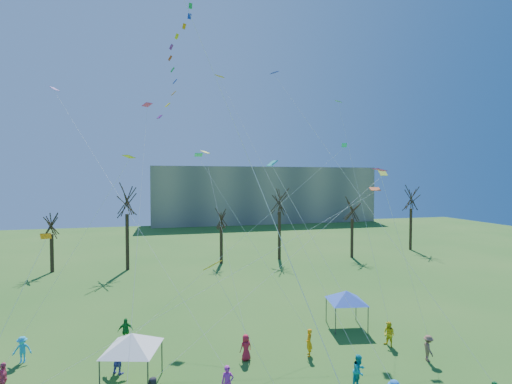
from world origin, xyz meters
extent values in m
cube|color=gray|center=(22.00, 82.00, 7.50)|extent=(60.00, 14.00, 15.00)
cylinder|color=black|center=(-18.23, 36.07, 2.39)|extent=(0.44, 0.44, 4.79)
cylinder|color=black|center=(-9.14, 35.04, 3.61)|extent=(0.44, 0.44, 7.22)
cylinder|color=black|center=(3.15, 35.61, 2.56)|extent=(0.44, 0.44, 5.12)
cylinder|color=black|center=(11.76, 36.06, 3.49)|extent=(0.44, 0.44, 6.97)
cylinder|color=black|center=(22.71, 34.68, 2.90)|extent=(0.44, 0.44, 5.80)
cylinder|color=black|center=(35.12, 37.61, 3.43)|extent=(0.44, 0.44, 6.86)
cylinder|color=white|center=(-0.49, 1.40, 11.91)|extent=(0.02, 0.02, 22.80)
cylinder|color=#3F3F44|center=(-7.66, 6.72, 1.05)|extent=(0.09, 0.09, 2.09)
cylinder|color=#3F3F44|center=(-5.17, 6.04, 1.05)|extent=(0.09, 0.09, 2.09)
cylinder|color=#3F3F44|center=(-6.98, 9.22, 1.05)|extent=(0.09, 0.09, 2.09)
cylinder|color=#3F3F44|center=(-4.48, 8.54, 1.05)|extent=(0.09, 0.09, 2.09)
pyramid|color=white|center=(-6.07, 7.63, 2.54)|extent=(3.85, 3.85, 0.90)
cylinder|color=#3F3F44|center=(8.11, 10.89, 1.02)|extent=(0.08, 0.08, 2.04)
cylinder|color=#3F3F44|center=(10.60, 10.48, 1.02)|extent=(0.08, 0.08, 2.04)
cylinder|color=#3F3F44|center=(8.52, 13.38, 1.02)|extent=(0.08, 0.08, 2.04)
cylinder|color=#3F3F44|center=(11.01, 12.97, 1.02)|extent=(0.08, 0.08, 2.04)
pyramid|color=blue|center=(9.56, 11.93, 2.47)|extent=(3.83, 3.83, 0.87)
imported|color=#AF2BA5|center=(-1.08, 4.97, 0.91)|extent=(0.72, 0.53, 1.83)
imported|color=#0B93A6|center=(6.30, 4.38, 0.91)|extent=(1.09, 1.00, 1.82)
imported|color=brown|center=(12.11, 5.86, 0.83)|extent=(0.91, 1.21, 1.66)
imported|color=#D44670|center=(-12.78, 8.35, 0.89)|extent=(0.78, 1.13, 1.78)
imported|color=#5356B5|center=(-7.06, 9.09, 0.88)|extent=(1.67, 1.27, 1.76)
imported|color=#B4162F|center=(0.76, 8.84, 0.83)|extent=(0.93, 0.74, 1.65)
imported|color=orange|center=(4.93, 8.37, 0.89)|extent=(0.55, 0.72, 1.78)
imported|color=yellow|center=(10.87, 8.23, 0.86)|extent=(0.91, 1.01, 1.71)
imported|color=#1CA7E0|center=(-13.13, 11.95, 0.84)|extent=(1.10, 0.64, 1.68)
imported|color=#1C822D|center=(-7.06, 13.20, 0.90)|extent=(1.10, 0.57, 1.79)
cube|color=orange|center=(-10.21, 7.15, 8.73)|extent=(0.61, 0.67, 0.37)
cylinder|color=white|center=(-11.08, 4.04, 5.01)|extent=(0.01, 0.01, 9.54)
cube|color=#FC2AA3|center=(-5.45, 13.85, 17.09)|extent=(0.79, 0.84, 0.20)
cylinder|color=white|center=(-5.61, 6.85, 9.19)|extent=(0.01, 0.01, 20.81)
cube|color=yellow|center=(-2.06, 3.30, 7.63)|extent=(0.92, 0.90, 0.43)
cylinder|color=white|center=(-0.53, 2.74, 4.47)|extent=(0.01, 0.01, 6.77)
cube|color=#17B29A|center=(3.07, 10.67, 12.80)|extent=(0.84, 0.80, 0.42)
cylinder|color=white|center=(4.87, 6.19, 7.05)|extent=(0.01, 0.01, 14.71)
cube|color=#212EC0|center=(5.00, 16.55, 20.91)|extent=(0.74, 0.63, 0.25)
cylinder|color=white|center=(8.25, 8.54, 11.11)|extent=(0.01, 0.01, 25.85)
cube|color=#D3501A|center=(8.72, 6.82, 11.06)|extent=(0.85, 0.95, 0.21)
cylinder|color=white|center=(-1.30, 5.74, 6.18)|extent=(0.01, 0.01, 22.21)
cube|color=#C1E936|center=(13.49, 13.17, 12.21)|extent=(0.75, 0.81, 0.47)
cylinder|color=white|center=(4.31, 9.16, 6.76)|extent=(0.01, 0.01, 22.64)
cube|color=purple|center=(-13.27, 20.31, 19.33)|extent=(0.79, 0.75, 0.35)
cylinder|color=white|center=(-7.18, 12.64, 10.32)|extent=(0.01, 0.01, 26.36)
cube|color=#E9AA0C|center=(0.58, 18.90, 20.95)|extent=(0.97, 0.92, 0.28)
cylinder|color=white|center=(3.44, 11.64, 11.12)|extent=(0.01, 0.01, 24.78)
cube|color=#E02591|center=(9.35, 7.27, 12.30)|extent=(0.82, 0.65, 0.19)
cylinder|color=white|center=(10.73, 6.57, 6.80)|extent=(0.01, 0.01, 11.04)
cube|color=yellow|center=(-6.15, 7.85, 12.94)|extent=(0.73, 0.75, 0.17)
cylinder|color=white|center=(-9.47, 8.10, 7.12)|extent=(0.01, 0.01, 13.06)
cube|color=#19BCBF|center=(11.60, 16.35, 14.79)|extent=(0.63, 0.67, 0.35)
cylinder|color=white|center=(2.27, 12.72, 8.05)|extent=(0.01, 0.01, 23.92)
cube|color=#FFF51A|center=(-0.60, 20.42, 14.24)|extent=(0.95, 0.96, 0.30)
cylinder|color=white|center=(0.08, 14.63, 7.77)|extent=(0.01, 0.01, 17.12)
cube|color=#1AC8AF|center=(-1.75, 14.16, 13.54)|extent=(0.60, 0.77, 0.22)
cylinder|color=white|center=(1.59, 11.26, 7.42)|extent=(0.01, 0.01, 14.78)
cube|color=#5FCD30|center=(11.90, 18.16, 19.15)|extent=(0.72, 0.72, 0.23)
cylinder|color=white|center=(11.38, 13.20, 10.22)|extent=(0.01, 0.01, 20.10)
camera|label=1|loc=(-4.09, -13.26, 11.66)|focal=25.00mm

